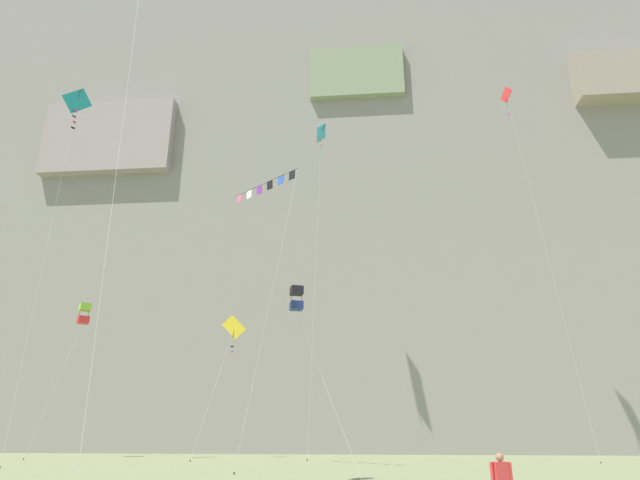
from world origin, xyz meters
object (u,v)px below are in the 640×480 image
object	(u,v)px
kite_box_high_center	(84,314)
kite_banner_mid_left	(264,193)
kite_diamond_front_field	(321,138)
kite_diamond_near_cliff	(76,106)
kite_diamond_upper_left	(233,330)
kite_box_upper_right	(297,299)
kite_diamond_high_left	(509,105)

from	to	relation	value
kite_box_high_center	kite_banner_mid_left	distance (m)	20.67
kite_diamond_front_field	kite_banner_mid_left	bearing A→B (deg)	-105.88
kite_diamond_near_cliff	kite_diamond_upper_left	xyz separation A→B (m)	(12.42, 7.84, -17.59)
kite_diamond_upper_left	kite_box_upper_right	bearing A→B (deg)	-67.39
kite_banner_mid_left	kite_diamond_front_field	bearing A→B (deg)	74.12
kite_box_upper_right	kite_diamond_high_left	bearing A→B (deg)	45.75
kite_banner_mid_left	kite_diamond_high_left	size ratio (longest dim) A/B	0.58
kite_box_high_center	kite_diamond_high_left	size ratio (longest dim) A/B	0.39
kite_banner_mid_left	kite_diamond_upper_left	xyz separation A→B (m)	(-4.47, 10.89, -7.49)
kite_diamond_front_field	kite_diamond_upper_left	bearing A→B (deg)	177.74
kite_diamond_front_field	kite_diamond_near_cliff	bearing A→B (deg)	-159.25
kite_banner_mid_left	kite_diamond_front_field	distance (m)	15.13
kite_diamond_high_left	kite_diamond_near_cliff	size ratio (longest dim) A/B	1.07
kite_diamond_front_field	kite_diamond_high_left	xyz separation A→B (m)	(17.02, -1.68, 1.52)
kite_diamond_high_left	kite_box_upper_right	xyz separation A→B (m)	(-16.58, -17.02, -21.38)
kite_banner_mid_left	kite_diamond_high_left	xyz separation A→B (m)	(20.03, 8.92, 11.90)
kite_diamond_upper_left	kite_diamond_near_cliff	bearing A→B (deg)	-147.76
kite_diamond_high_left	kite_diamond_near_cliff	bearing A→B (deg)	-170.98
kite_diamond_high_left	kite_diamond_near_cliff	distance (m)	37.43
kite_banner_mid_left	kite_diamond_high_left	world-z (taller)	kite_diamond_high_left
kite_box_upper_right	kite_box_high_center	bearing A→B (deg)	139.20
kite_box_high_center	kite_box_upper_right	world-z (taller)	kite_box_high_center
kite_diamond_front_field	kite_box_upper_right	size ratio (longest dim) A/B	3.42
kite_box_high_center	kite_box_upper_right	distance (m)	27.46
kite_box_high_center	kite_box_upper_right	size ratio (longest dim) A/B	1.41
kite_box_high_center	kite_banner_mid_left	world-z (taller)	kite_banner_mid_left
kite_box_high_center	kite_banner_mid_left	bearing A→B (deg)	-29.45
kite_diamond_near_cliff	kite_diamond_upper_left	size ratio (longest dim) A/B	2.60
kite_box_high_center	kite_diamond_near_cliff	xyz separation A→B (m)	(0.29, -6.65, 16.25)
kite_banner_mid_left	kite_diamond_near_cliff	xyz separation A→B (m)	(-16.89, 3.06, 10.10)
kite_diamond_near_cliff	kite_box_high_center	bearing A→B (deg)	92.53
kite_diamond_front_field	kite_diamond_upper_left	distance (m)	19.37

